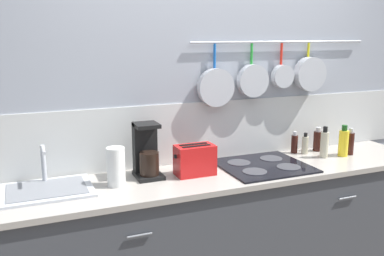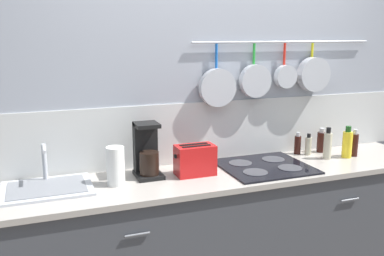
{
  "view_description": "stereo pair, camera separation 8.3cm",
  "coord_description": "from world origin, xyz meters",
  "px_view_note": "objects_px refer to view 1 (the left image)",
  "views": [
    {
      "loc": [
        -1.26,
        -2.36,
        1.77
      ],
      "look_at": [
        -0.29,
        0.0,
        1.21
      ],
      "focal_mm": 40.0,
      "sensor_mm": 36.0,
      "label": 1
    },
    {
      "loc": [
        -1.18,
        -2.39,
        1.77
      ],
      "look_at": [
        -0.29,
        0.0,
        1.21
      ],
      "focal_mm": 40.0,
      "sensor_mm": 36.0,
      "label": 2
    }
  ],
  "objects_px": {
    "toaster": "(195,160)",
    "bottle_sesame_oil": "(343,142)",
    "bottle_hot_sauce": "(350,143)",
    "bottle_dish_soap": "(305,144)",
    "paper_towel_roll": "(116,167)",
    "coffee_maker": "(147,154)",
    "bottle_vinegar": "(294,143)",
    "bottle_cooking_wine": "(324,144)",
    "bottle_olive_oil": "(318,140)"
  },
  "relations": [
    {
      "from": "toaster",
      "to": "bottle_sesame_oil",
      "type": "bearing_deg",
      "value": -0.95
    },
    {
      "from": "bottle_hot_sauce",
      "to": "bottle_dish_soap",
      "type": "bearing_deg",
      "value": 153.27
    },
    {
      "from": "paper_towel_roll",
      "to": "bottle_sesame_oil",
      "type": "relative_size",
      "value": 1.0
    },
    {
      "from": "bottle_hot_sauce",
      "to": "coffee_maker",
      "type": "bearing_deg",
      "value": 176.2
    },
    {
      "from": "bottle_dish_soap",
      "to": "bottle_sesame_oil",
      "type": "distance_m",
      "value": 0.27
    },
    {
      "from": "toaster",
      "to": "bottle_vinegar",
      "type": "distance_m",
      "value": 0.91
    },
    {
      "from": "bottle_vinegar",
      "to": "bottle_dish_soap",
      "type": "height_order",
      "value": "bottle_vinegar"
    },
    {
      "from": "bottle_cooking_wine",
      "to": "bottle_hot_sauce",
      "type": "xyz_separation_m",
      "value": [
        0.23,
        -0.01,
        -0.01
      ]
    },
    {
      "from": "paper_towel_roll",
      "to": "bottle_hot_sauce",
      "type": "bearing_deg",
      "value": -0.01
    },
    {
      "from": "toaster",
      "to": "bottle_hot_sauce",
      "type": "distance_m",
      "value": 1.24
    },
    {
      "from": "bottle_dish_soap",
      "to": "toaster",
      "type": "bearing_deg",
      "value": -171.72
    },
    {
      "from": "bottle_vinegar",
      "to": "bottle_sesame_oil",
      "type": "bearing_deg",
      "value": -36.41
    },
    {
      "from": "bottle_vinegar",
      "to": "bottle_olive_oil",
      "type": "distance_m",
      "value": 0.2
    },
    {
      "from": "bottle_olive_oil",
      "to": "bottle_sesame_oil",
      "type": "xyz_separation_m",
      "value": [
        0.08,
        -0.19,
        0.02
      ]
    },
    {
      "from": "bottle_cooking_wine",
      "to": "bottle_olive_oil",
      "type": "relative_size",
      "value": 1.25
    },
    {
      "from": "bottle_vinegar",
      "to": "bottle_cooking_wine",
      "type": "xyz_separation_m",
      "value": [
        0.12,
        -0.18,
        0.03
      ]
    },
    {
      "from": "bottle_cooking_wine",
      "to": "bottle_sesame_oil",
      "type": "xyz_separation_m",
      "value": [
        0.15,
        -0.02,
        0.0
      ]
    },
    {
      "from": "coffee_maker",
      "to": "paper_towel_roll",
      "type": "bearing_deg",
      "value": -155.0
    },
    {
      "from": "bottle_dish_soap",
      "to": "bottle_cooking_wine",
      "type": "xyz_separation_m",
      "value": [
        0.06,
        -0.14,
        0.03
      ]
    },
    {
      "from": "coffee_maker",
      "to": "bottle_hot_sauce",
      "type": "height_order",
      "value": "coffee_maker"
    },
    {
      "from": "bottle_olive_oil",
      "to": "coffee_maker",
      "type": "bearing_deg",
      "value": -176.83
    },
    {
      "from": "bottle_cooking_wine",
      "to": "bottle_dish_soap",
      "type": "bearing_deg",
      "value": 115.38
    },
    {
      "from": "bottle_olive_oil",
      "to": "bottle_hot_sauce",
      "type": "relative_size",
      "value": 0.92
    },
    {
      "from": "coffee_maker",
      "to": "bottle_olive_oil",
      "type": "bearing_deg",
      "value": 3.17
    },
    {
      "from": "paper_towel_roll",
      "to": "bottle_sesame_oil",
      "type": "xyz_separation_m",
      "value": [
        1.67,
        -0.01,
        -0.01
      ]
    },
    {
      "from": "bottle_dish_soap",
      "to": "bottle_olive_oil",
      "type": "xyz_separation_m",
      "value": [
        0.14,
        0.03,
        0.01
      ]
    },
    {
      "from": "bottle_sesame_oil",
      "to": "toaster",
      "type": "bearing_deg",
      "value": 179.05
    },
    {
      "from": "paper_towel_roll",
      "to": "toaster",
      "type": "distance_m",
      "value": 0.51
    },
    {
      "from": "bottle_cooking_wine",
      "to": "bottle_vinegar",
      "type": "bearing_deg",
      "value": 124.04
    },
    {
      "from": "bottle_dish_soap",
      "to": "bottle_sesame_oil",
      "type": "bearing_deg",
      "value": -35.69
    },
    {
      "from": "bottle_hot_sauce",
      "to": "bottle_cooking_wine",
      "type": "bearing_deg",
      "value": 177.16
    },
    {
      "from": "bottle_olive_oil",
      "to": "bottle_cooking_wine",
      "type": "bearing_deg",
      "value": -113.98
    },
    {
      "from": "coffee_maker",
      "to": "bottle_sesame_oil",
      "type": "xyz_separation_m",
      "value": [
        1.46,
        -0.11,
        -0.04
      ]
    },
    {
      "from": "toaster",
      "to": "bottle_dish_soap",
      "type": "distance_m",
      "value": 0.96
    },
    {
      "from": "toaster",
      "to": "bottle_cooking_wine",
      "type": "bearing_deg",
      "value": 0.11
    },
    {
      "from": "paper_towel_roll",
      "to": "bottle_vinegar",
      "type": "xyz_separation_m",
      "value": [
        1.39,
        0.2,
        -0.04
      ]
    },
    {
      "from": "toaster",
      "to": "bottle_sesame_oil",
      "type": "height_order",
      "value": "bottle_sesame_oil"
    },
    {
      "from": "bottle_vinegar",
      "to": "bottle_dish_soap",
      "type": "xyz_separation_m",
      "value": [
        0.06,
        -0.05,
        -0.0
      ]
    },
    {
      "from": "bottle_sesame_oil",
      "to": "paper_towel_roll",
      "type": "bearing_deg",
      "value": 179.65
    },
    {
      "from": "bottle_dish_soap",
      "to": "bottle_cooking_wine",
      "type": "relative_size",
      "value": 0.7
    },
    {
      "from": "paper_towel_roll",
      "to": "bottle_sesame_oil",
      "type": "bearing_deg",
      "value": -0.35
    },
    {
      "from": "bottle_dish_soap",
      "to": "bottle_olive_oil",
      "type": "height_order",
      "value": "bottle_olive_oil"
    },
    {
      "from": "paper_towel_roll",
      "to": "bottle_vinegar",
      "type": "relative_size",
      "value": 1.41
    },
    {
      "from": "paper_towel_roll",
      "to": "coffee_maker",
      "type": "distance_m",
      "value": 0.24
    },
    {
      "from": "bottle_olive_oil",
      "to": "bottle_sesame_oil",
      "type": "bearing_deg",
      "value": -66.78
    },
    {
      "from": "paper_towel_roll",
      "to": "bottle_olive_oil",
      "type": "distance_m",
      "value": 1.6
    },
    {
      "from": "coffee_maker",
      "to": "bottle_sesame_oil",
      "type": "relative_size",
      "value": 1.47
    },
    {
      "from": "bottle_olive_oil",
      "to": "bottle_hot_sauce",
      "type": "distance_m",
      "value": 0.24
    },
    {
      "from": "bottle_dish_soap",
      "to": "bottle_cooking_wine",
      "type": "distance_m",
      "value": 0.15
    },
    {
      "from": "paper_towel_roll",
      "to": "bottle_cooking_wine",
      "type": "bearing_deg",
      "value": 0.41
    }
  ]
}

